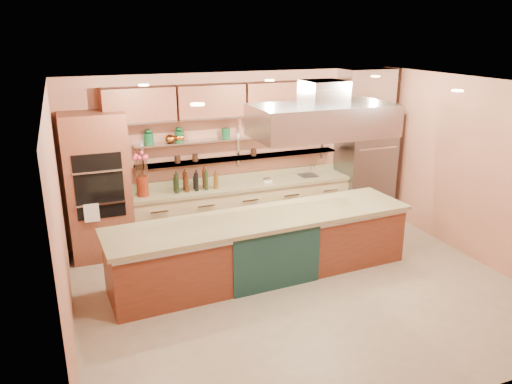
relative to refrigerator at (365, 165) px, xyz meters
name	(u,v)px	position (x,y,z in m)	size (l,w,h in m)	color
floor	(301,290)	(-2.35, -2.14, -1.06)	(6.00, 5.00, 0.02)	gray
ceiling	(307,87)	(-2.35, -2.14, 1.75)	(6.00, 5.00, 0.02)	black
wall_back	(240,153)	(-2.35, 0.36, 0.35)	(6.00, 0.04, 2.80)	#B77256
wall_front	(433,279)	(-2.35, -4.64, 0.35)	(6.00, 0.04, 2.80)	#B77256
wall_left	(60,226)	(-5.35, -2.14, 0.35)	(0.04, 5.00, 2.80)	#B77256
wall_right	(481,172)	(0.65, -2.14, 0.35)	(0.04, 5.00, 2.80)	#B77256
oven_stack	(98,187)	(-4.80, 0.04, 0.10)	(0.95, 0.64, 2.30)	brown
refrigerator	(365,165)	(0.00, 0.00, 0.00)	(0.95, 0.72, 2.10)	slate
back_counter	(244,209)	(-2.40, 0.06, -0.58)	(3.84, 0.64, 0.93)	tan
wall_shelf_lower	(240,158)	(-2.40, 0.23, 0.30)	(3.60, 0.26, 0.03)	#B4B8BC
wall_shelf_upper	(240,138)	(-2.40, 0.23, 0.65)	(3.60, 0.26, 0.03)	#B4B8BC
upper_cabinets	(243,100)	(-2.35, 0.18, 1.30)	(4.60, 0.36, 0.55)	brown
range_hood	(322,120)	(-1.78, -1.52, 1.20)	(2.00, 1.00, 0.45)	#B4B8BC
ceiling_downlights	(300,87)	(-2.35, -1.94, 1.72)	(4.00, 2.80, 0.02)	#FFE5A5
island	(263,246)	(-2.68, -1.52, -0.59)	(4.40, 0.96, 0.92)	brown
flower_vase	(143,186)	(-4.13, 0.01, 0.04)	(0.18, 0.18, 0.32)	maroon
oil_bottle_cluster	(196,183)	(-3.26, 0.01, 0.01)	(0.78, 0.22, 0.25)	black
kitchen_scale	(267,180)	(-1.98, 0.01, -0.08)	(0.15, 0.11, 0.08)	silver
bar_faucet	(311,170)	(-1.08, 0.11, -0.01)	(0.03, 0.03, 0.21)	white
copper_kettle	(170,139)	(-3.61, 0.23, 0.73)	(0.16, 0.16, 0.13)	#B96B2A
green_canister	(226,133)	(-2.65, 0.23, 0.75)	(0.14, 0.14, 0.17)	#0F4723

